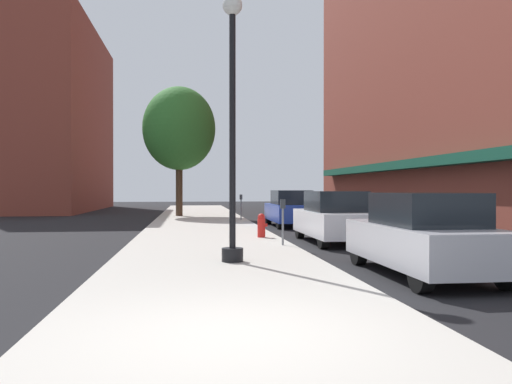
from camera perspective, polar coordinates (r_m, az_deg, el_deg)
ground_plane at (r=24.26m, az=3.63°, el=-3.73°), size 90.00×90.00×0.00m
sidewalk_slab at (r=24.82m, az=-5.94°, el=-3.50°), size 4.80×50.00×0.12m
building_right_brick at (r=33.30m, az=22.05°, el=17.47°), size 6.80×40.00×23.13m
building_far_background at (r=44.34m, az=-21.03°, el=7.39°), size 6.80×18.00×14.36m
lamppost at (r=11.56m, az=-2.61°, el=7.64°), size 0.48×0.48×5.90m
fire_hydrant at (r=17.22m, az=0.61°, el=-3.68°), size 0.33×0.26×0.79m
parking_meter_near at (r=14.81m, az=2.97°, el=-2.68°), size 0.14×0.09×1.31m
parking_meter_far at (r=26.88m, az=-1.67°, el=-1.30°), size 0.14×0.09×1.31m
tree_near at (r=31.16m, az=-8.47°, el=6.91°), size 4.29×4.29×7.65m
car_silver at (r=10.79m, az=17.97°, el=-4.60°), size 1.80×4.30×1.66m
car_white at (r=16.73m, az=8.64°, el=-2.82°), size 1.80×4.30×1.66m
car_blue at (r=23.77m, az=3.84°, el=-1.86°), size 1.80×4.30×1.66m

